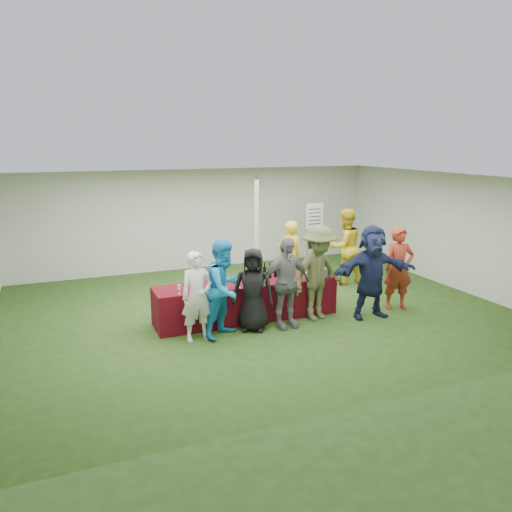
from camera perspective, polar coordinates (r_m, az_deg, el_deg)
name	(u,v)px	position (r m, az deg, el deg)	size (l,w,h in m)	color
ground	(256,311)	(10.32, 0.02, -6.35)	(60.00, 60.00, 0.00)	#284719
tent	(257,235)	(11.23, 0.07, 2.38)	(10.00, 10.00, 10.00)	white
serving_table	(247,300)	(9.81, -1.09, -5.09)	(3.60, 0.80, 0.75)	#5C0A15
wine_bottles	(271,272)	(9.99, 1.68, -1.79)	(0.58, 0.15, 0.32)	black
wine_glasses	(231,282)	(9.29, -2.90, -3.01)	(2.74, 0.14, 0.16)	silver
water_bottle	(249,275)	(9.78, -0.77, -2.22)	(0.07, 0.07, 0.23)	silver
bar_towel	(312,273)	(10.34, 6.47, -1.95)	(0.25, 0.18, 0.03)	white
dump_bucket	(324,272)	(10.16, 7.83, -1.84)	(0.26, 0.26, 0.18)	slate
wine_list_sign	(315,221)	(13.51, 6.71, 3.96)	(0.50, 0.03, 1.80)	slate
staff_pourer	(289,257)	(11.38, 3.84, -0.14)	(0.61, 0.40, 1.68)	yellow
staff_back	(345,246)	(12.29, 10.10, 1.08)	(0.90, 0.70, 1.84)	gold
customer_0	(197,296)	(8.73, -6.72, -4.60)	(0.58, 0.38, 1.59)	silver
customer_1	(225,288)	(8.84, -3.60, -3.71)	(0.86, 0.67, 1.76)	#1987C6
customer_2	(253,290)	(9.12, -0.36, -3.88)	(0.75, 0.49, 1.54)	black
customer_3	(286,283)	(9.26, 3.41, -3.07)	(1.01, 0.42, 1.72)	slate
customer_4	(318,273)	(9.71, 7.14, -1.96)	(1.20, 0.69, 1.86)	#4E532C
customer_5	(372,272)	(10.01, 13.08, -1.76)	(1.72, 0.55, 1.85)	#1A2245
customer_6	(399,268)	(10.68, 15.98, -1.38)	(0.63, 0.41, 1.72)	maroon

